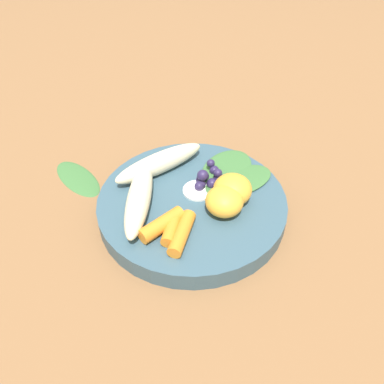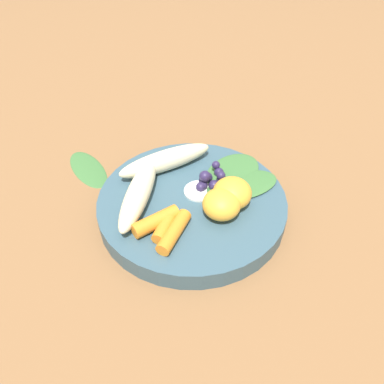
% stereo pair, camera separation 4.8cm
% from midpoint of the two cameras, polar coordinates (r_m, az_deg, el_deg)
% --- Properties ---
extents(ground_plane, '(2.40, 2.40, 0.00)m').
position_cam_midpoint_polar(ground_plane, '(0.50, -2.73, -3.08)').
color(ground_plane, brown).
extents(bowl, '(0.24, 0.24, 0.03)m').
position_cam_midpoint_polar(bowl, '(0.50, -2.77, -2.06)').
color(bowl, '#385666').
rests_on(bowl, ground_plane).
extents(banana_peeled_left, '(0.09, 0.13, 0.03)m').
position_cam_midpoint_polar(banana_peeled_left, '(0.47, -10.85, -0.99)').
color(banana_peeled_left, beige).
rests_on(banana_peeled_left, bowl).
extents(banana_peeled_right, '(0.08, 0.14, 0.03)m').
position_cam_midpoint_polar(banana_peeled_right, '(0.52, -7.50, 4.28)').
color(banana_peeled_right, beige).
rests_on(banana_peeled_right, bowl).
extents(orange_segment_near, '(0.05, 0.05, 0.04)m').
position_cam_midpoint_polar(orange_segment_near, '(0.47, 3.24, 0.26)').
color(orange_segment_near, '#F4A833').
rests_on(orange_segment_near, bowl).
extents(orange_segment_far, '(0.05, 0.05, 0.03)m').
position_cam_midpoint_polar(orange_segment_far, '(0.45, 1.62, -1.87)').
color(orange_segment_far, '#F4A833').
rests_on(orange_segment_far, bowl).
extents(carrot_front, '(0.03, 0.06, 0.02)m').
position_cam_midpoint_polar(carrot_front, '(0.44, -7.34, -5.21)').
color(carrot_front, orange).
rests_on(carrot_front, bowl).
extents(carrot_mid_left, '(0.03, 0.05, 0.02)m').
position_cam_midpoint_polar(carrot_mid_left, '(0.44, -6.19, -5.55)').
color(carrot_mid_left, orange).
rests_on(carrot_mid_left, bowl).
extents(carrot_mid_right, '(0.03, 0.06, 0.02)m').
position_cam_midpoint_polar(carrot_mid_right, '(0.43, -4.71, -6.35)').
color(carrot_mid_right, orange).
rests_on(carrot_mid_right, bowl).
extents(blueberry_pile, '(0.03, 0.05, 0.03)m').
position_cam_midpoint_polar(blueberry_pile, '(0.50, -0.27, 2.08)').
color(blueberry_pile, '#2D234C').
rests_on(blueberry_pile, bowl).
extents(coconut_shred_patch, '(0.04, 0.04, 0.00)m').
position_cam_midpoint_polar(coconut_shred_patch, '(0.50, -2.21, 0.26)').
color(coconut_shred_patch, white).
rests_on(coconut_shred_patch, bowl).
extents(kale_leaf_left, '(0.09, 0.12, 0.00)m').
position_cam_midpoint_polar(kale_leaf_left, '(0.51, 4.35, 1.60)').
color(kale_leaf_left, '#3D7038').
rests_on(kale_leaf_left, bowl).
extents(kale_leaf_right, '(0.06, 0.09, 0.00)m').
position_cam_midpoint_polar(kale_leaf_right, '(0.53, 2.71, 3.51)').
color(kale_leaf_right, '#3D7038').
rests_on(kale_leaf_right, bowl).
extents(kale_leaf_stray, '(0.11, 0.07, 0.01)m').
position_cam_midpoint_polar(kale_leaf_stray, '(0.59, -19.14, 2.01)').
color(kale_leaf_stray, '#3D7038').
rests_on(kale_leaf_stray, ground_plane).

